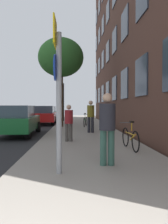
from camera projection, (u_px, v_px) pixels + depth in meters
The scene contains 16 objects.
ground_plane at pixel (35, 128), 15.85m from camera, with size 41.80×41.80×0.00m, color #332D28.
road_asphalt at pixel (6, 128), 15.76m from camera, with size 7.00×38.00×0.01m, color #232326.
sidewalk at pixel (82, 127), 16.01m from camera, with size 4.20×38.00×0.12m, color gray.
building_facade at pixel (118, 2), 15.40m from camera, with size 0.56×27.00×18.13m.
sign_post at pixel (58, 86), 4.64m from camera, with size 0.16×0.60×3.35m.
traffic_light at pixel (62, 95), 21.53m from camera, with size 0.43×0.24×3.78m.
tree_near at pixel (61, 58), 15.49m from camera, with size 3.27×3.27×6.39m.
bicycle_0 at pixel (130, 138), 7.31m from camera, with size 0.42×1.75×0.98m.
bicycle_1 at pixel (85, 121), 15.61m from camera, with size 0.49×1.63×0.99m.
bicycle_2 at pixel (100, 120), 17.32m from camera, with size 0.42×1.64×0.94m.
pedestrian_0 at pixel (107, 124), 5.31m from camera, with size 0.48×0.48×1.79m.
pedestrian_1 at pixel (69, 120), 8.97m from camera, with size 0.49×0.49×1.54m.
pedestrian_2 at pixel (91, 114), 12.03m from camera, with size 0.57×0.57×1.79m.
car_0 at pixel (18, 120), 11.63m from camera, with size 2.01×4.51×1.62m.
car_1 at pixel (45, 115), 18.85m from camera, with size 2.03×4.37×1.62m.
car_2 at pixel (48, 113), 25.53m from camera, with size 1.91×4.19×1.62m.
Camera 1 is at (0.52, -0.97, 1.58)m, focal length 34.45 mm.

